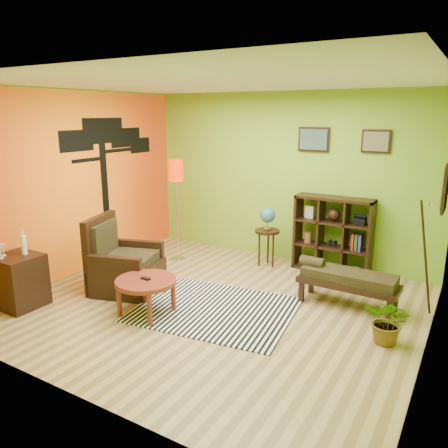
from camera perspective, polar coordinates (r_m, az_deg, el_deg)
The scene contains 11 objects.
ground at distance 5.84m, azimuth -1.05°, elevation -10.55°, with size 5.00×5.00×0.00m, color tan.
room_shell at distance 5.40m, azimuth -1.90°, elevation 7.35°, with size 5.04×4.54×2.82m.
zebra_rug at distance 5.71m, azimuth -1.22°, elevation -11.06°, with size 1.97×1.57×0.01m, color white.
coffee_table at distance 5.53m, azimuth -10.16°, elevation -7.74°, with size 0.75×0.75×0.48m.
armchair at distance 6.39m, azimuth -13.08°, elevation -5.57°, with size 1.08×1.07×1.06m.
side_cabinet at distance 6.29m, azimuth -25.26°, elevation -6.69°, with size 0.58×0.53×1.00m.
floor_lamp at distance 7.25m, azimuth -6.30°, elevation 5.75°, with size 0.26×0.26×1.71m.
globe_table at distance 7.09m, azimuth 5.69°, elevation 0.31°, with size 0.40×0.40×0.98m.
cube_shelf at distance 7.04m, azimuth 14.11°, elevation -1.39°, with size 1.20×0.35×1.20m.
bench at distance 5.89m, azimuth 15.60°, elevation -6.88°, with size 1.30×0.49×0.59m.
potted_plant at distance 5.18m, azimuth 20.66°, elevation -12.39°, with size 0.47×0.53×0.41m, color #26661E.
Camera 1 is at (2.79, -4.50, 2.45)m, focal length 35.00 mm.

